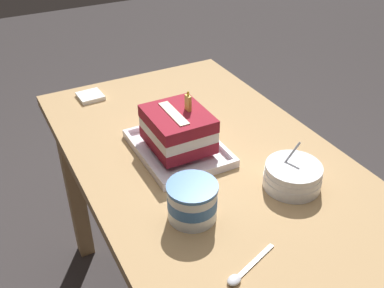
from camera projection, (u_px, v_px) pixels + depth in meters
dining_table at (205, 186)px, 1.31m from camera, size 1.16×0.70×0.74m
foil_tray at (178, 149)px, 1.26m from camera, size 0.29×0.23×0.02m
birthday_cake at (178, 129)px, 1.22m from camera, size 0.18×0.16×0.16m
bowl_stack at (293, 176)px, 1.12m from camera, size 0.15×0.15×0.11m
ice_cream_tub at (192, 201)px, 1.01m from camera, size 0.12×0.12×0.09m
serving_spoon_near_tray at (240, 275)px, 0.89m from camera, size 0.07×0.15×0.01m
napkin_pile at (90, 96)px, 1.53m from camera, size 0.09×0.08×0.01m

